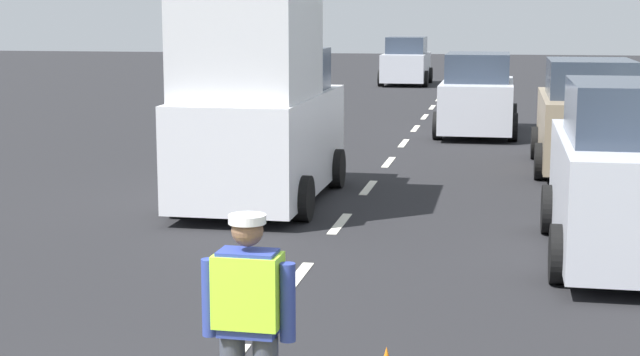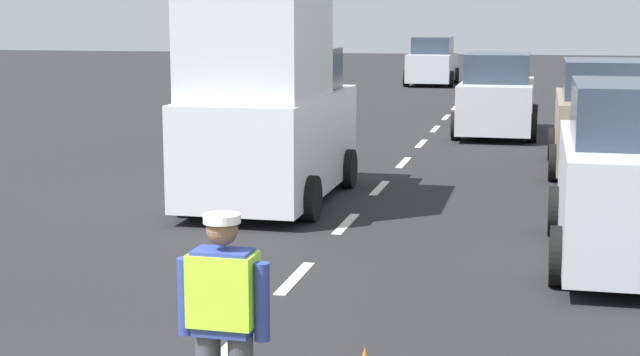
{
  "view_description": "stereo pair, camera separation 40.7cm",
  "coord_description": "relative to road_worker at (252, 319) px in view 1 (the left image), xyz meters",
  "views": [
    {
      "loc": [
        2.29,
        -4.87,
        3.02
      ],
      "look_at": [
        0.18,
        6.21,
        1.1
      ],
      "focal_mm": 54.39,
      "sensor_mm": 36.0,
      "label": 1
    },
    {
      "loc": [
        2.69,
        -4.78,
        3.02
      ],
      "look_at": [
        0.18,
        6.21,
        1.1
      ],
      "focal_mm": 54.39,
      "sensor_mm": 36.0,
      "label": 2
    }
  ],
  "objects": [
    {
      "name": "ground_plane",
      "position": [
        -0.62,
        19.63,
        -0.93
      ],
      "size": [
        96.0,
        96.0,
        0.0
      ],
      "primitive_type": "plane",
      "color": "black"
    },
    {
      "name": "road_worker",
      "position": [
        0.0,
        0.0,
        0.0
      ],
      "size": [
        0.77,
        0.37,
        1.67
      ],
      "color": "#383D4C",
      "rests_on": "ground"
    },
    {
      "name": "lane_center_line",
      "position": [
        -0.62,
        23.83,
        -0.93
      ],
      "size": [
        0.14,
        46.4,
        0.01
      ],
      "color": "silver",
      "rests_on": "ground"
    },
    {
      "name": "car_oncoming_third",
      "position": [
        -2.5,
        35.41,
        0.01
      ],
      "size": [
        2.07,
        3.89,
        2.03
      ],
      "color": "silver",
      "rests_on": "ground"
    },
    {
      "name": "car_parked_far",
      "position": [
        3.27,
        13.07,
        0.07
      ],
      "size": [
        2.04,
        4.23,
        2.15
      ],
      "color": "gray",
      "rests_on": "ground"
    },
    {
      "name": "delivery_truck",
      "position": [
        -2.15,
        8.63,
        0.68
      ],
      "size": [
        2.16,
        4.6,
        3.54
      ],
      "color": "silver",
      "rests_on": "ground"
    },
    {
      "name": "car_parked_curbside",
      "position": [
        3.21,
        5.97,
        0.1
      ],
      "size": [
        1.96,
        4.16,
        2.21
      ],
      "color": "silver",
      "rests_on": "ground"
    },
    {
      "name": "car_outgoing_far",
      "position": [
        1.0,
        18.46,
        0.02
      ],
      "size": [
        2.01,
        4.11,
        2.04
      ],
      "color": "silver",
      "rests_on": "ground"
    }
  ]
}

